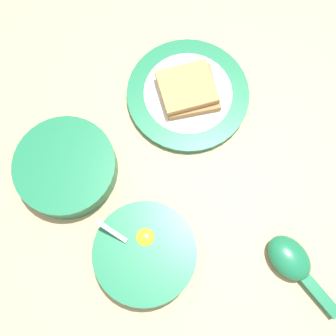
{
  "coord_description": "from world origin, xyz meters",
  "views": [
    {
      "loc": [
        -0.2,
        -0.12,
        0.65
      ],
      "look_at": [
        -0.07,
        0.01,
        0.02
      ],
      "focal_mm": 42.0,
      "sensor_mm": 36.0,
      "label": 1
    }
  ],
  "objects_px": {
    "toast_plate": "(188,94)",
    "toast_sandwich": "(188,89)",
    "soup_spoon": "(293,262)",
    "congee_bowl": "(66,167)",
    "egg_bowl": "(145,253)"
  },
  "relations": [
    {
      "from": "toast_sandwich",
      "to": "congee_bowl",
      "type": "xyz_separation_m",
      "value": [
        -0.24,
        0.04,
        -0.01
      ]
    },
    {
      "from": "toast_plate",
      "to": "soup_spoon",
      "type": "bearing_deg",
      "value": -105.77
    },
    {
      "from": "egg_bowl",
      "to": "congee_bowl",
      "type": "xyz_separation_m",
      "value": [
        0.0,
        0.19,
        -0.0
      ]
    },
    {
      "from": "toast_plate",
      "to": "soup_spoon",
      "type": "xyz_separation_m",
      "value": [
        -0.09,
        -0.32,
        0.01
      ]
    },
    {
      "from": "egg_bowl",
      "to": "congee_bowl",
      "type": "distance_m",
      "value": 0.19
    },
    {
      "from": "toast_sandwich",
      "to": "egg_bowl",
      "type": "bearing_deg",
      "value": -148.58
    },
    {
      "from": "soup_spoon",
      "to": "congee_bowl",
      "type": "bearing_deg",
      "value": 112.78
    },
    {
      "from": "egg_bowl",
      "to": "soup_spoon",
      "type": "xyz_separation_m",
      "value": [
        0.16,
        -0.17,
        -0.01
      ]
    },
    {
      "from": "soup_spoon",
      "to": "congee_bowl",
      "type": "relative_size",
      "value": 0.9
    },
    {
      "from": "toast_plate",
      "to": "toast_sandwich",
      "type": "bearing_deg",
      "value": -160.56
    },
    {
      "from": "egg_bowl",
      "to": "soup_spoon",
      "type": "relative_size",
      "value": 1.07
    },
    {
      "from": "egg_bowl",
      "to": "toast_sandwich",
      "type": "relative_size",
      "value": 1.28
    },
    {
      "from": "toast_sandwich",
      "to": "soup_spoon",
      "type": "bearing_deg",
      "value": -105.67
    },
    {
      "from": "egg_bowl",
      "to": "toast_sandwich",
      "type": "distance_m",
      "value": 0.29
    },
    {
      "from": "congee_bowl",
      "to": "egg_bowl",
      "type": "bearing_deg",
      "value": -90.75
    }
  ]
}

